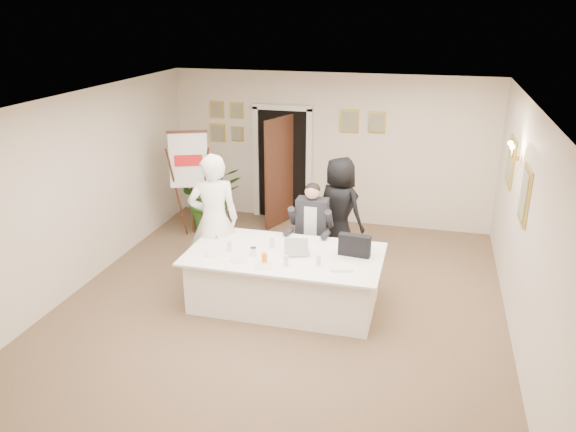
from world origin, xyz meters
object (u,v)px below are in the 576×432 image
Objects in this scene: standing_man at (214,220)px; standing_woman at (339,210)px; paper_stack at (341,268)px; potted_palm at (211,198)px; laptop at (298,244)px; steel_jug at (253,251)px; seated_man at (311,230)px; laptop_bag at (355,245)px; conference_table at (285,278)px; oj_glass at (264,258)px; flip_chart at (191,189)px.

standing_woman is (1.63, 1.25, -0.13)m from standing_man.
paper_stack is (0.36, -1.94, -0.07)m from standing_woman.
potted_palm is 4.37× the size of paper_stack.
laptop is 0.61m from steel_jug.
standing_woman is 1.63m from laptop.
laptop_bag is at bearing -45.12° from seated_man.
potted_palm is 2.88× the size of laptop_bag.
standing_man is at bearing 179.10° from laptop_bag.
standing_woman is at bearing -168.46° from standing_man.
oj_glass reaches higher than conference_table.
seated_man reaches higher than laptop_bag.
laptop_bag is at bearing 147.34° from standing_man.
standing_woman is (2.72, -0.36, -0.01)m from flip_chart.
flip_chart is at bearing -82.04° from standing_man.
laptop_bag is 1.21m from oj_glass.
flip_chart is at bearing 155.41° from laptop_bag.
laptop_bag reaches higher than steel_jug.
flip_chart is (-2.40, 1.02, 0.13)m from seated_man.
standing_man reaches higher than standing_woman.
conference_table is at bearing -41.68° from flip_chart.
conference_table is at bearing 64.45° from oj_glass.
flip_chart is at bearing 131.30° from oj_glass.
standing_man is 2.10m from laptop_bag.
laptop is (2.22, -2.36, 0.30)m from potted_palm.
laptop is at bearing 12.90° from conference_table.
laptop is at bearing 152.69° from paper_stack.
seated_man is 0.97m from laptop.
steel_jug is at bearing -156.12° from conference_table.
paper_stack reaches higher than conference_table.
standing_man is 4.66× the size of laptop_bag.
standing_man reaches higher than potted_palm.
standing_woman is at bearing 112.73° from laptop_bag.
standing_man reaches higher than flip_chart.
laptop_bag is (2.96, -2.24, 0.31)m from potted_palm.
potted_palm is 9.42× the size of oj_glass.
conference_table is 1.77m from standing_woman.
potted_palm reaches higher than steel_jug.
paper_stack is 2.16× the size of oj_glass.
standing_man is at bearing -55.95° from flip_chart.
potted_palm is (-2.50, 0.75, -0.25)m from standing_woman.
oj_glass is at bearing 116.54° from standing_man.
conference_table is 2.14× the size of potted_palm.
conference_table is 6.18× the size of laptop_bag.
oj_glass is at bearing -55.91° from potted_palm.
standing_man is 15.24× the size of oj_glass.
oj_glass is at bearing -175.79° from paper_stack.
standing_man is 2.06m from standing_woman.
laptop reaches higher than conference_table.
laptop is at bearing -46.71° from potted_palm.
potted_palm is at bearing 61.01° from flip_chart.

